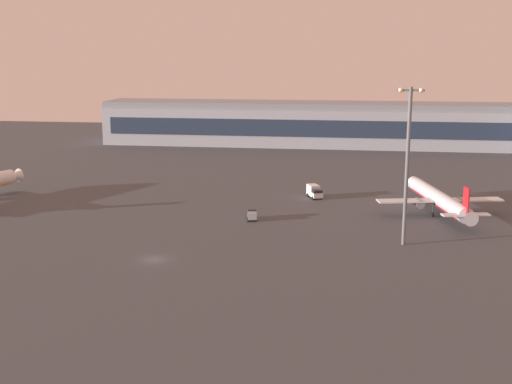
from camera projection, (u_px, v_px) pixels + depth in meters
ground_plane at (154, 259)px, 113.58m from camera, size 416.00×416.00×0.00m
terminal_building at (330, 124)px, 247.15m from camera, size 172.58×22.40×16.40m
airplane_far_stand at (439, 199)px, 143.73m from camera, size 27.96×35.68×9.23m
maintenance_van at (252, 214)px, 139.97m from camera, size 2.59×4.40×2.25m
catering_truck at (314, 191)px, 160.72m from camera, size 4.41×6.12×3.05m
apron_light_west at (408, 158)px, 118.75m from camera, size 4.80×0.90×29.34m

